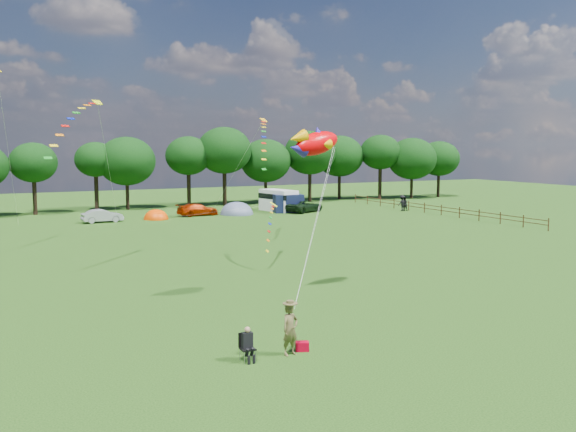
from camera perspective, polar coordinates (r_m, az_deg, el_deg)
name	(u,v)px	position (r m, az deg, el deg)	size (l,w,h in m)	color
ground_plane	(367,321)	(29.66, 7.04, -9.25)	(180.00, 180.00, 0.00)	black
tree_line	(157,158)	(81.55, -11.60, 5.10)	(102.98, 10.98, 10.27)	black
fence	(433,208)	(75.76, 12.75, 0.70)	(0.12, 33.12, 1.20)	#472D19
car_b	(102,216)	(68.56, -16.18, 0.01)	(1.44, 3.86, 1.36)	#9CA0A5
car_c	(198,210)	(72.81, -8.03, 0.56)	(1.93, 4.59, 1.38)	#932000
car_d	(304,206)	(75.90, 1.46, 0.88)	(2.40, 5.29, 1.44)	black
campervan_d	(278,200)	(77.05, -0.86, 1.46)	(3.18, 5.58, 2.57)	white
tent_orange	(156,219)	(70.24, -11.64, -0.26)	(2.67, 2.92, 2.09)	#F84500
tent_greyblue	(237,214)	(73.81, -4.58, 0.16)	(3.86, 4.23, 2.87)	slate
awning_navy	(288,203)	(75.97, -0.04, 1.15)	(3.40, 2.76, 2.12)	#111838
kite_flyer	(290,330)	(24.65, 0.19, -10.06)	(0.72, 0.47, 1.97)	brown
camp_chair	(247,340)	(24.12, -3.67, -10.96)	(0.54, 0.53, 1.30)	#99999E
kite_bag	(302,346)	(25.34, 1.27, -11.51)	(0.51, 0.34, 0.36)	#AE0019
fish_kite	(313,143)	(33.21, 2.25, 6.48)	(3.41, 1.65, 1.79)	#F40005
streamer_kite_b	(78,118)	(42.55, -18.18, 8.31)	(4.25, 4.53, 3.78)	#D7E211
streamer_kite_c	(271,218)	(43.83, -1.50, -0.19)	(3.10, 4.96, 2.79)	#F2FF23
walker_a	(404,204)	(78.60, 10.31, 1.06)	(0.83, 0.51, 1.70)	black
walker_b	(402,203)	(78.44, 10.11, 1.15)	(1.26, 0.58, 1.94)	black
streamer_kite_d	(264,135)	(53.49, -2.17, 7.21)	(2.64, 4.97, 4.27)	#FCAC11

